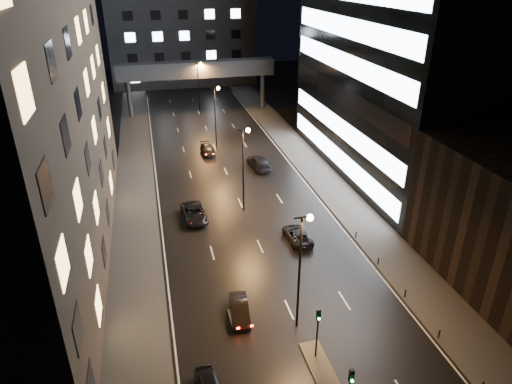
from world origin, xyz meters
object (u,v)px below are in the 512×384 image
at_px(car_away_d, 208,150).
at_px(car_toward_a, 297,235).
at_px(car_away_c, 194,213).
at_px(car_away_b, 240,310).
at_px(car_toward_b, 259,162).

relative_size(car_away_d, car_toward_a, 0.98).
height_order(car_away_c, car_away_d, car_away_c).
height_order(car_away_c, car_toward_a, car_away_c).
bearing_deg(car_toward_a, car_away_d, -80.90).
xyz_separation_m(car_away_b, car_away_c, (-1.69, 17.13, 0.06)).
bearing_deg(car_away_c, car_away_d, 73.13).
relative_size(car_toward_a, car_toward_b, 0.84).
relative_size(car_away_c, car_away_d, 1.16).
distance_m(car_away_b, car_away_c, 17.22).
bearing_deg(car_toward_b, car_away_b, 67.98).
distance_m(car_away_d, car_toward_b, 9.63).
height_order(car_toward_a, car_toward_b, car_toward_b).
distance_m(car_toward_a, car_toward_b, 19.85).
height_order(car_away_b, car_toward_b, car_toward_b).
bearing_deg(car_toward_a, car_away_c, -37.78).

